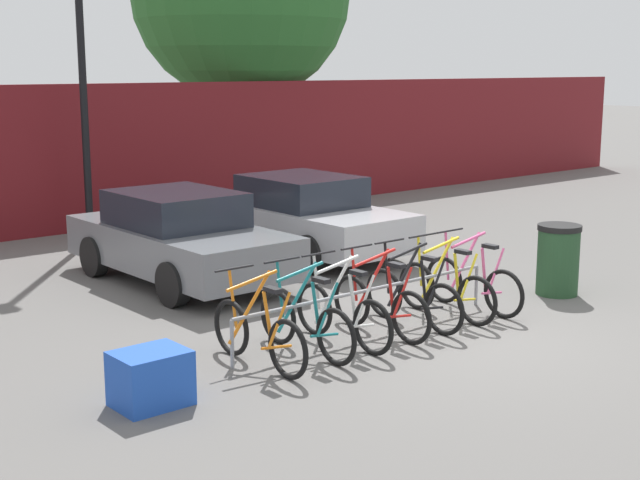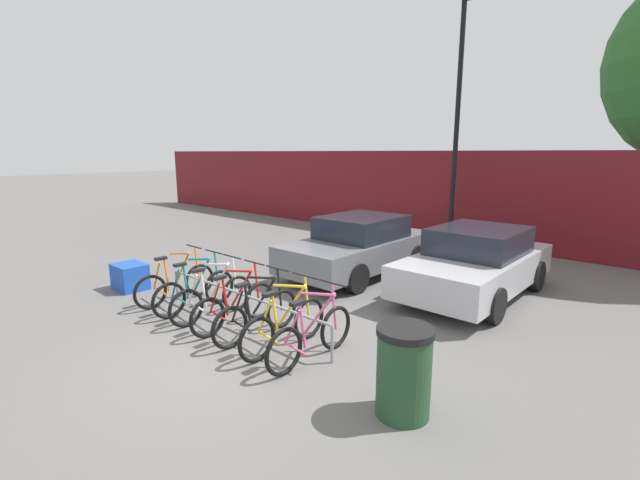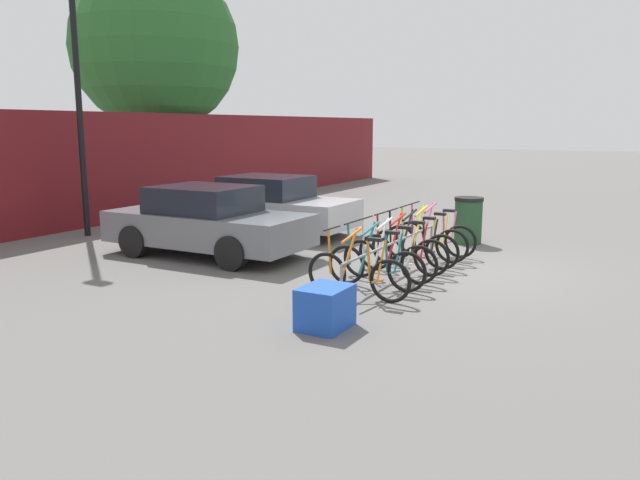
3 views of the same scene
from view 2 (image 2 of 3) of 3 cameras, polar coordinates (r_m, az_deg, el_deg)
ground_plane at (r=6.64m, az=-11.08°, el=-14.33°), size 120.00×120.00×0.00m
hoarding_wall at (r=13.96m, az=21.58°, el=5.00°), size 36.00×0.16×2.93m
bike_rack at (r=7.40m, az=-10.69°, el=-7.42°), size 4.16×0.04×0.57m
bicycle_orange at (r=8.81m, az=-18.64°, el=-5.51°), size 0.68×1.71×1.05m
bicycle_teal at (r=8.25m, az=-16.30°, el=-6.53°), size 0.68×1.71×1.05m
bicycle_white at (r=7.80m, az=-14.09°, el=-7.47°), size 0.68×1.71×1.05m
bicycle_red at (r=7.31m, az=-11.31°, el=-8.63°), size 0.68×1.71×1.05m
bicycle_black at (r=6.89m, az=-8.37°, el=-9.83°), size 0.68×1.71×1.05m
bicycle_yellow at (r=6.45m, az=-4.75°, el=-11.27°), size 0.68×1.71×1.05m
bicycle_pink at (r=6.09m, az=-1.14°, el=-12.64°), size 0.68×1.71×1.05m
car_grey at (r=10.27m, az=5.27°, el=-0.75°), size 1.91×4.11×1.40m
car_silver at (r=9.23m, az=20.06°, el=-2.84°), size 1.91×4.08×1.40m
lamp_post at (r=13.28m, az=17.86°, el=15.66°), size 0.24×0.44×7.16m
trash_bin at (r=5.00m, az=11.11°, el=-16.81°), size 0.63×0.63×1.03m
cargo_crate at (r=10.03m, az=-24.00°, el=-4.48°), size 0.70×0.56×0.55m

